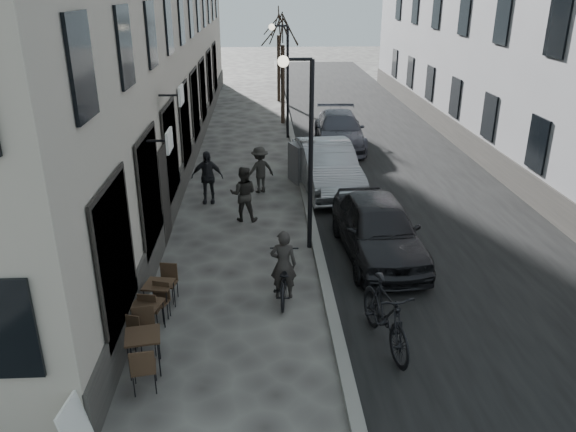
{
  "coord_description": "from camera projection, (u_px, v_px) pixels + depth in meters",
  "views": [
    {
      "loc": [
        -1.28,
        -7.83,
        6.64
      ],
      "look_at": [
        -0.69,
        3.9,
        1.8
      ],
      "focal_mm": 35.0,
      "sensor_mm": 36.0,
      "label": 1
    }
  ],
  "objects": [
    {
      "name": "kerb",
      "position": [
        294.0,
        147.0,
        24.58
      ],
      "size": [
        0.25,
        60.0,
        0.12
      ],
      "primitive_type": "cube",
      "color": "slate",
      "rests_on": "ground"
    },
    {
      "name": "cyclist_rider",
      "position": [
        283.0,
        264.0,
        12.63
      ],
      "size": [
        0.63,
        0.44,
        1.64
      ],
      "primitive_type": "imported",
      "rotation": [
        0.0,
        0.0,
        3.06
      ],
      "color": "#292624",
      "rests_on": "ground"
    },
    {
      "name": "car_mid",
      "position": [
        327.0,
        166.0,
        19.47
      ],
      "size": [
        2.2,
        5.14,
        1.65
      ],
      "primitive_type": "imported",
      "rotation": [
        0.0,
        0.0,
        0.09
      ],
      "color": "gray",
      "rests_on": "ground"
    },
    {
      "name": "car_far",
      "position": [
        339.0,
        130.0,
        24.67
      ],
      "size": [
        2.34,
        5.2,
        1.48
      ],
      "primitive_type": "imported",
      "rotation": [
        0.0,
        0.0,
        -0.05
      ],
      "color": "#3D3E48",
      "rests_on": "ground"
    },
    {
      "name": "moped",
      "position": [
        385.0,
        315.0,
        10.93
      ],
      "size": [
        1.05,
        2.38,
        1.39
      ],
      "primitive_type": "imported",
      "rotation": [
        0.0,
        0.0,
        0.18
      ],
      "color": "black",
      "rests_on": "ground"
    },
    {
      "name": "streetlamp_far",
      "position": [
        284.0,
        69.0,
        25.23
      ],
      "size": [
        0.9,
        0.28,
        5.09
      ],
      "color": "black",
      "rests_on": "ground"
    },
    {
      "name": "car_near",
      "position": [
        378.0,
        228.0,
        14.6
      ],
      "size": [
        2.12,
        4.74,
        1.58
      ],
      "primitive_type": "imported",
      "rotation": [
        0.0,
        0.0,
        0.06
      ],
      "color": "black",
      "rests_on": "ground"
    },
    {
      "name": "road",
      "position": [
        377.0,
        148.0,
        24.77
      ],
      "size": [
        7.3,
        60.0,
        0.0
      ],
      "primitive_type": "cube",
      "color": "black",
      "rests_on": "ground"
    },
    {
      "name": "streetlamp_near",
      "position": [
        304.0,
        134.0,
        14.15
      ],
      "size": [
        0.9,
        0.28,
        5.09
      ],
      "color": "black",
      "rests_on": "ground"
    },
    {
      "name": "tree_far",
      "position": [
        278.0,
        22.0,
        32.97
      ],
      "size": [
        2.4,
        2.4,
        5.7
      ],
      "color": "black",
      "rests_on": "ground"
    },
    {
      "name": "bicycle",
      "position": [
        283.0,
        277.0,
        12.75
      ],
      "size": [
        0.82,
        1.96,
        1.0
      ],
      "primitive_type": "imported",
      "rotation": [
        0.0,
        0.0,
        3.06
      ],
      "color": "black",
      "rests_on": "ground"
    },
    {
      "name": "bistro_set_a",
      "position": [
        144.0,
        348.0,
        10.3
      ],
      "size": [
        0.72,
        1.58,
        0.91
      ],
      "rotation": [
        0.0,
        0.0,
        0.17
      ],
      "color": "#332316",
      "rests_on": "ground"
    },
    {
      "name": "utility_cabinet",
      "position": [
        299.0,
        163.0,
        20.26
      ],
      "size": [
        0.79,
        1.04,
        1.39
      ],
      "primitive_type": "cube",
      "rotation": [
        0.0,
        0.0,
        0.34
      ],
      "color": "#5F5F61",
      "rests_on": "ground"
    },
    {
      "name": "pedestrian_far",
      "position": [
        207.0,
        177.0,
        18.21
      ],
      "size": [
        1.04,
        0.46,
        1.75
      ],
      "primitive_type": "imported",
      "rotation": [
        0.0,
        0.0,
        -0.03
      ],
      "color": "black",
      "rests_on": "ground"
    },
    {
      "name": "pedestrian_near",
      "position": [
        243.0,
        194.0,
        16.82
      ],
      "size": [
        0.88,
        0.72,
        1.69
      ],
      "primitive_type": "imported",
      "rotation": [
        0.0,
        0.0,
        3.04
      ],
      "color": "#272521",
      "rests_on": "ground"
    },
    {
      "name": "bistro_set_c",
      "position": [
        159.0,
        295.0,
        12.13
      ],
      "size": [
        0.68,
        1.48,
        0.85
      ],
      "rotation": [
        0.0,
        0.0,
        -0.17
      ],
      "color": "#332316",
      "rests_on": "ground"
    },
    {
      "name": "tree_near",
      "position": [
        283.0,
        29.0,
        27.43
      ],
      "size": [
        2.4,
        2.4,
        5.7
      ],
      "color": "black",
      "rests_on": "ground"
    },
    {
      "name": "pedestrian_mid",
      "position": [
        260.0,
        170.0,
        19.17
      ],
      "size": [
        1.19,
        1.0,
        1.61
      ],
      "primitive_type": "imported",
      "rotation": [
        0.0,
        0.0,
        3.61
      ],
      "color": "black",
      "rests_on": "ground"
    },
    {
      "name": "ground",
      "position": [
        338.0,
        395.0,
        9.82
      ],
      "size": [
        120.0,
        120.0,
        0.0
      ],
      "primitive_type": "plane",
      "color": "#373432",
      "rests_on": "ground"
    },
    {
      "name": "bistro_set_b",
      "position": [
        148.0,
        315.0,
        11.44
      ],
      "size": [
        0.76,
        1.44,
        0.82
      ],
      "rotation": [
        0.0,
        0.0,
        -0.29
      ],
      "color": "#332316",
      "rests_on": "ground"
    }
  ]
}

